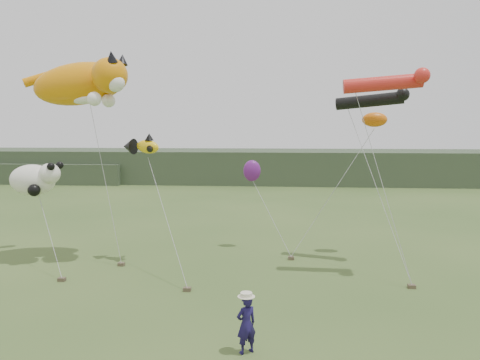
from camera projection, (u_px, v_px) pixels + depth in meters
name	position (u px, v px, depth m)	size (l,w,h in m)	color
ground	(228.00, 322.00, 16.20)	(120.00, 120.00, 0.00)	#385123
headland	(243.00, 166.00, 60.53)	(90.00, 13.00, 4.00)	#2D3D28
festival_attendant	(246.00, 324.00, 13.90)	(0.65, 0.42, 1.77)	#191244
sandbag_anchors	(214.00, 274.00, 21.32)	(15.45, 5.37, 0.16)	brown
cat_kite	(86.00, 83.00, 23.67)	(6.24, 3.47, 2.86)	orange
fish_kite	(141.00, 146.00, 23.36)	(2.18, 1.43, 1.07)	yellow
tube_kites	(383.00, 91.00, 21.84)	(3.67, 4.06, 1.67)	black
panda_kite	(35.00, 179.00, 23.24)	(2.72, 1.76, 1.69)	white
misc_kites	(312.00, 146.00, 25.37)	(7.66, 1.47, 3.80)	orange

